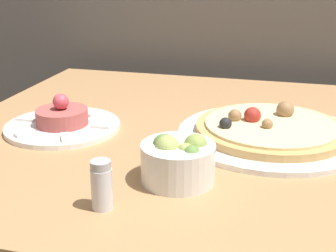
{
  "coord_description": "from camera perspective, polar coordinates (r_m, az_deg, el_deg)",
  "views": [
    {
      "loc": [
        0.13,
        -0.41,
        1.13
      ],
      "look_at": [
        -0.08,
        0.36,
        0.84
      ],
      "focal_mm": 50.0,
      "sensor_mm": 36.0,
      "label": 1
    }
  ],
  "objects": [
    {
      "name": "dining_table",
      "position": [
        0.98,
        5.6,
        -7.31
      ],
      "size": [
        1.07,
        0.9,
        0.8
      ],
      "color": "#AD7F51",
      "rests_on": "ground_plane"
    },
    {
      "name": "pizza_plate",
      "position": [
        0.93,
        12.36,
        -0.52
      ],
      "size": [
        0.36,
        0.36,
        0.06
      ],
      "color": "white",
      "rests_on": "dining_table"
    },
    {
      "name": "tartare_plate",
      "position": [
        0.97,
        -12.74,
        0.49
      ],
      "size": [
        0.23,
        0.23,
        0.07
      ],
      "color": "white",
      "rests_on": "dining_table"
    },
    {
      "name": "small_bowl",
      "position": [
        0.73,
        1.21,
        -4.14
      ],
      "size": [
        0.12,
        0.12,
        0.08
      ],
      "color": "white",
      "rests_on": "dining_table"
    },
    {
      "name": "salt_shaker",
      "position": [
        0.65,
        -8.09,
        -7.15
      ],
      "size": [
        0.03,
        0.03,
        0.07
      ],
      "color": "silver",
      "rests_on": "dining_table"
    }
  ]
}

